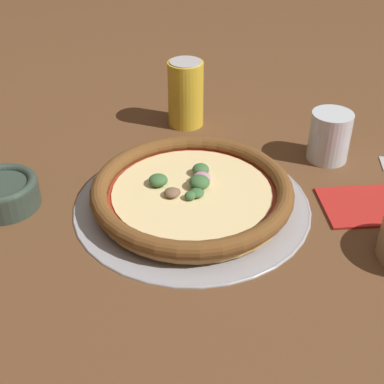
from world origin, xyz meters
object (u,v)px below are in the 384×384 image
(pizza, at_px, (192,192))
(bowl_near, at_px, (3,192))
(napkin, at_px, (364,205))
(drinking_cup, at_px, (330,136))
(beverage_can, at_px, (186,94))
(pizza_tray, at_px, (192,203))

(pizza, bearing_deg, bowl_near, -172.32)
(pizza, height_order, napkin, pizza)
(bowl_near, xyz_separation_m, drinking_cup, (0.49, 0.20, 0.02))
(pizza, xyz_separation_m, napkin, (0.26, 0.03, -0.02))
(pizza, distance_m, bowl_near, 0.28)
(bowl_near, distance_m, drinking_cup, 0.53)
(pizza, height_order, drinking_cup, drinking_cup)
(bowl_near, height_order, napkin, bowl_near)
(beverage_can, bearing_deg, pizza_tray, -80.02)
(napkin, bearing_deg, drinking_cup, 108.59)
(pizza, distance_m, beverage_can, 0.27)
(pizza, relative_size, drinking_cup, 3.54)
(pizza_tray, height_order, drinking_cup, drinking_cup)
(bowl_near, bearing_deg, pizza, 7.68)
(napkin, distance_m, beverage_can, 0.39)
(pizza_tray, height_order, pizza, pizza)
(drinking_cup, xyz_separation_m, beverage_can, (-0.26, 0.10, 0.02))
(drinking_cup, relative_size, beverage_can, 0.68)
(pizza_tray, xyz_separation_m, pizza, (-0.00, 0.00, 0.02))
(napkin, bearing_deg, pizza_tray, -173.73)
(pizza_tray, xyz_separation_m, bowl_near, (-0.28, -0.04, 0.02))
(pizza, distance_m, drinking_cup, 0.27)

